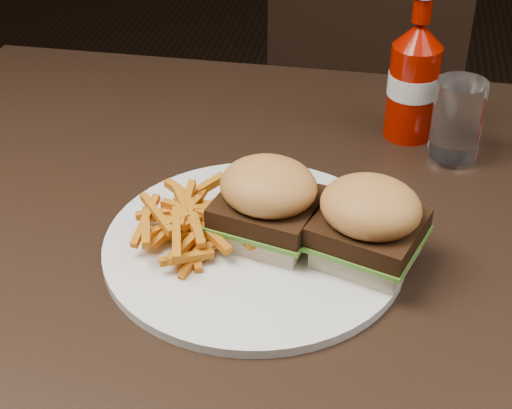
% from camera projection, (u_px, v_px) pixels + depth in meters
% --- Properties ---
extents(dining_table, '(1.20, 0.80, 0.04)m').
position_uv_depth(dining_table, '(365.00, 248.00, 0.85)').
color(dining_table, black).
rests_on(dining_table, ground).
extents(chair_far, '(0.44, 0.44, 0.04)m').
position_uv_depth(chair_far, '(374.00, 120.00, 1.71)').
color(chair_far, black).
rests_on(chair_far, ground).
extents(plate, '(0.31, 0.31, 0.01)m').
position_uv_depth(plate, '(254.00, 246.00, 0.81)').
color(plate, white).
rests_on(plate, dining_table).
extents(sandwich_half_a, '(0.11, 0.10, 0.02)m').
position_uv_depth(sandwich_half_a, '(268.00, 228.00, 0.81)').
color(sandwich_half_a, beige).
rests_on(sandwich_half_a, plate).
extents(sandwich_half_b, '(0.11, 0.11, 0.02)m').
position_uv_depth(sandwich_half_b, '(366.00, 250.00, 0.78)').
color(sandwich_half_b, beige).
rests_on(sandwich_half_b, plate).
extents(fries_pile, '(0.11, 0.11, 0.04)m').
position_uv_depth(fries_pile, '(193.00, 220.00, 0.80)').
color(fries_pile, '#CF6A03').
rests_on(fries_pile, plate).
extents(ketchup_bottle, '(0.08, 0.08, 0.12)m').
position_uv_depth(ketchup_bottle, '(412.00, 92.00, 0.98)').
color(ketchup_bottle, '#930C00').
rests_on(ketchup_bottle, dining_table).
extents(tumbler, '(0.07, 0.07, 0.09)m').
position_uv_depth(tumbler, '(458.00, 118.00, 0.93)').
color(tumbler, white).
rests_on(tumbler, dining_table).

